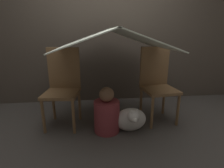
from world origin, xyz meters
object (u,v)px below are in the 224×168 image
Objects in this scene: dog at (131,119)px; chair_left at (63,84)px; person_front at (107,114)px; chair_right at (157,82)px.

chair_left is at bearing 158.72° from dog.
dog is (0.85, -0.33, -0.38)m from chair_left.
person_front is 1.47× the size of dog.
dog is (0.30, -0.05, -0.07)m from person_front.
chair_left and chair_right have the same top height.
chair_left is 0.99m from dog.
chair_right reaches higher than dog.
person_front is at bearing -19.58° from chair_left.
chair_left is 1.29m from chair_right.
chair_left reaches higher than dog.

